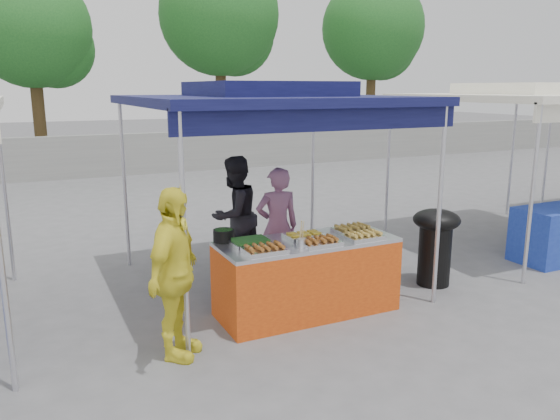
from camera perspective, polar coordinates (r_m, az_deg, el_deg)
name	(u,v)px	position (r m, az deg, el deg)	size (l,w,h in m)	color
ground_plane	(302,309)	(6.41, 2.35, -10.27)	(80.00, 80.00, 0.00)	slate
back_wall	(126,155)	(16.56, -15.82, 5.59)	(40.00, 0.25, 1.20)	gray
main_canopy	(267,98)	(6.78, -1.38, 11.58)	(3.20, 3.20, 2.57)	silver
neighbor_stall_right	(545,148)	(9.35, 25.97, 5.88)	(3.20, 3.20, 2.57)	silver
tree_1	(37,34)	(18.24, -24.08, 16.46)	(3.50, 3.44, 5.92)	#46341B
tree_2	(223,21)	(19.51, -5.97, 19.08)	(4.00, 4.00, 6.87)	#46341B
tree_3	(375,33)	(22.20, 9.91, 17.74)	(3.86, 3.86, 6.63)	#46341B
vendor_table	(307,276)	(6.18, 2.83, -6.95)	(2.00, 0.80, 0.85)	#D14812
food_tray_fl	(265,250)	(5.57, -1.61, -4.18)	(0.42, 0.30, 0.07)	silver
food_tray_fm	(320,242)	(5.85, 4.19, -3.38)	(0.42, 0.30, 0.07)	silver
food_tray_fr	(363,236)	(6.14, 8.67, -2.73)	(0.42, 0.30, 0.07)	silver
food_tray_bl	(251,242)	(5.84, -3.09, -3.39)	(0.42, 0.30, 0.07)	silver
food_tray_bm	(304,235)	(6.11, 2.53, -2.66)	(0.42, 0.30, 0.07)	silver
food_tray_br	(352,230)	(6.40, 7.56, -2.04)	(0.42, 0.30, 0.07)	silver
cooking_pot	(224,236)	(6.00, -5.91, -2.68)	(0.23, 0.23, 0.13)	black
skewer_cup	(302,243)	(5.73, 2.27, -3.51)	(0.08, 0.08, 0.10)	silver
wok_burner	(435,240)	(7.26, 15.92, -3.04)	(0.60, 0.60, 1.00)	black
crate_left	(246,286)	(6.72, -3.55, -7.98)	(0.44, 0.31, 0.26)	#152BB0
crate_right	(309,283)	(6.83, 3.05, -7.62)	(0.44, 0.31, 0.27)	#152BB0
crate_stacked	(309,263)	(6.74, 3.08, -5.51)	(0.44, 0.31, 0.26)	#152BB0
vendor_woman	(277,227)	(6.96, -0.28, -1.76)	(0.56, 0.37, 1.53)	#945E83
helper_man	(235,215)	(7.42, -4.76, -0.56)	(0.78, 0.61, 1.61)	black
customer_person	(175,275)	(5.15, -10.96, -6.64)	(0.96, 0.40, 1.63)	yellow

